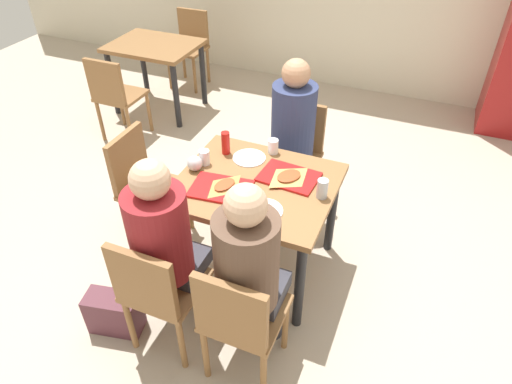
# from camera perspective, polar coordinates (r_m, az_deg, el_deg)

# --- Properties ---
(ground_plane) EXTENTS (10.00, 10.00, 0.02)m
(ground_plane) POSITION_cam_1_polar(r_m,az_deg,el_deg) (3.32, 0.00, -9.14)
(ground_plane) COLOR #B7A893
(main_table) EXTENTS (0.97, 0.84, 0.73)m
(main_table) POSITION_cam_1_polar(r_m,az_deg,el_deg) (2.89, 0.00, -0.50)
(main_table) COLOR olive
(main_table) RESTS_ON ground_plane
(chair_near_left) EXTENTS (0.40, 0.40, 0.86)m
(chair_near_left) POSITION_cam_1_polar(r_m,az_deg,el_deg) (2.56, -12.31, -11.78)
(chair_near_left) COLOR olive
(chair_near_left) RESTS_ON ground_plane
(chair_near_right) EXTENTS (0.40, 0.40, 0.86)m
(chair_near_right) POSITION_cam_1_polar(r_m,az_deg,el_deg) (2.39, -2.11, -15.49)
(chair_near_right) COLOR olive
(chair_near_right) RESTS_ON ground_plane
(chair_far_side) EXTENTS (0.40, 0.40, 0.86)m
(chair_far_side) POSITION_cam_1_polar(r_m,az_deg,el_deg) (3.58, 4.99, 5.39)
(chair_far_side) COLOR olive
(chair_far_side) RESTS_ON ground_plane
(chair_left_end) EXTENTS (0.40, 0.40, 0.86)m
(chair_left_end) POSITION_cam_1_polar(r_m,az_deg,el_deg) (3.33, -13.99, 1.45)
(chair_left_end) COLOR olive
(chair_left_end) RESTS_ON ground_plane
(person_in_red) EXTENTS (0.32, 0.42, 1.27)m
(person_in_red) POSITION_cam_1_polar(r_m,az_deg,el_deg) (2.46, -11.32, -5.82)
(person_in_red) COLOR #383842
(person_in_red) RESTS_ON ground_plane
(person_in_brown_jacket) EXTENTS (0.32, 0.42, 1.27)m
(person_in_brown_jacket) POSITION_cam_1_polar(r_m,az_deg,el_deg) (2.28, -0.79, -9.20)
(person_in_brown_jacket) COLOR #383842
(person_in_brown_jacket) RESTS_ON ground_plane
(person_far_side) EXTENTS (0.32, 0.42, 1.27)m
(person_far_side) POSITION_cam_1_polar(r_m,az_deg,el_deg) (3.34, 4.44, 7.76)
(person_far_side) COLOR #383842
(person_far_side) RESTS_ON ground_plane
(tray_red_near) EXTENTS (0.39, 0.30, 0.02)m
(tray_red_near) POSITION_cam_1_polar(r_m,az_deg,el_deg) (2.77, -4.44, 0.42)
(tray_red_near) COLOR red
(tray_red_near) RESTS_ON main_table
(tray_red_far) EXTENTS (0.38, 0.29, 0.02)m
(tray_red_far) POSITION_cam_1_polar(r_m,az_deg,el_deg) (2.87, 4.13, 1.91)
(tray_red_far) COLOR red
(tray_red_far) RESTS_ON main_table
(paper_plate_center) EXTENTS (0.22, 0.22, 0.01)m
(paper_plate_center) POSITION_cam_1_polar(r_m,az_deg,el_deg) (3.04, -0.86, 4.30)
(paper_plate_center) COLOR white
(paper_plate_center) RESTS_ON main_table
(paper_plate_near_edge) EXTENTS (0.22, 0.22, 0.01)m
(paper_plate_near_edge) POSITION_cam_1_polar(r_m,az_deg,el_deg) (2.61, 1.00, -2.33)
(paper_plate_near_edge) COLOR white
(paper_plate_near_edge) RESTS_ON main_table
(pizza_slice_a) EXTENTS (0.19, 0.24, 0.02)m
(pizza_slice_a) POSITION_cam_1_polar(r_m,az_deg,el_deg) (2.77, -3.97, 0.85)
(pizza_slice_a) COLOR #C68C47
(pizza_slice_a) RESTS_ON tray_red_near
(pizza_slice_b) EXTENTS (0.26, 0.29, 0.02)m
(pizza_slice_b) POSITION_cam_1_polar(r_m,az_deg,el_deg) (2.84, 4.13, 1.94)
(pizza_slice_b) COLOR tan
(pizza_slice_b) RESTS_ON tray_red_far
(plastic_cup_a) EXTENTS (0.07, 0.07, 0.10)m
(plastic_cup_a) POSITION_cam_1_polar(r_m,az_deg,el_deg) (3.08, 2.16, 5.73)
(plastic_cup_a) COLOR white
(plastic_cup_a) RESTS_ON main_table
(plastic_cup_b) EXTENTS (0.07, 0.07, 0.10)m
(plastic_cup_b) POSITION_cam_1_polar(r_m,az_deg,el_deg) (2.53, -2.62, -2.56)
(plastic_cup_b) COLOR white
(plastic_cup_b) RESTS_ON main_table
(plastic_cup_c) EXTENTS (0.07, 0.07, 0.10)m
(plastic_cup_c) POSITION_cam_1_polar(r_m,az_deg,el_deg) (2.98, -6.48, 4.34)
(plastic_cup_c) COLOR white
(plastic_cup_c) RESTS_ON main_table
(soda_can) EXTENTS (0.07, 0.07, 0.12)m
(soda_can) POSITION_cam_1_polar(r_m,az_deg,el_deg) (2.70, 8.31, 0.41)
(soda_can) COLOR #B7BCC6
(soda_can) RESTS_ON main_table
(condiment_bottle) EXTENTS (0.06, 0.06, 0.16)m
(condiment_bottle) POSITION_cam_1_polar(r_m,az_deg,el_deg) (3.06, -3.82, 6.15)
(condiment_bottle) COLOR red
(condiment_bottle) RESTS_ON main_table
(foil_bundle) EXTENTS (0.10, 0.10, 0.10)m
(foil_bundle) POSITION_cam_1_polar(r_m,az_deg,el_deg) (2.93, -7.66, 3.59)
(foil_bundle) COLOR silver
(foil_bundle) RESTS_ON main_table
(handbag) EXTENTS (0.35, 0.22, 0.28)m
(handbag) POSITION_cam_1_polar(r_m,az_deg,el_deg) (2.99, -17.32, -14.24)
(handbag) COLOR #592D38
(handbag) RESTS_ON ground_plane
(background_table) EXTENTS (0.90, 0.70, 0.73)m
(background_table) POSITION_cam_1_polar(r_m,az_deg,el_deg) (5.11, -12.50, 16.35)
(background_table) COLOR olive
(background_table) RESTS_ON ground_plane
(background_chair_near) EXTENTS (0.40, 0.40, 0.86)m
(background_chair_near) POSITION_cam_1_polar(r_m,az_deg,el_deg) (4.62, -17.28, 11.72)
(background_chair_near) COLOR olive
(background_chair_near) RESTS_ON ground_plane
(background_chair_far) EXTENTS (0.40, 0.40, 0.86)m
(background_chair_far) POSITION_cam_1_polar(r_m,az_deg,el_deg) (5.72, -8.23, 18.06)
(background_chair_far) COLOR olive
(background_chair_far) RESTS_ON ground_plane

